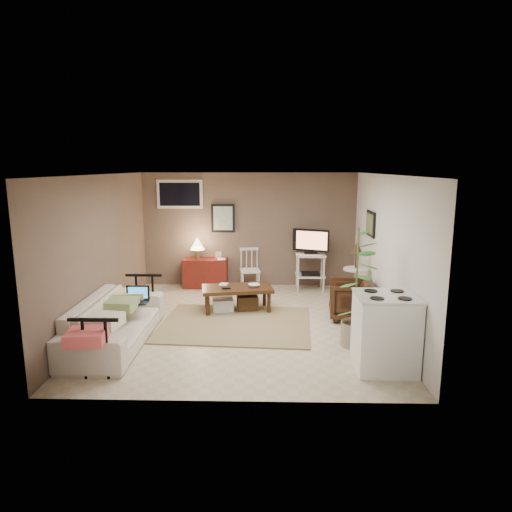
{
  "coord_description": "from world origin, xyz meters",
  "views": [
    {
      "loc": [
        0.39,
        -7.08,
        2.52
      ],
      "look_at": [
        0.2,
        0.35,
        1.06
      ],
      "focal_mm": 32.0,
      "sensor_mm": 36.0,
      "label": 1
    }
  ],
  "objects_px": {
    "spindle_chair": "(250,271)",
    "coffee_table": "(237,297)",
    "sofa": "(115,314)",
    "tv_stand": "(310,258)",
    "armchair": "(351,298)",
    "stove": "(385,332)",
    "potted_plant": "(357,283)",
    "side_table": "(356,267)",
    "red_console": "(205,270)"
  },
  "relations": [
    {
      "from": "armchair",
      "to": "sofa",
      "type": "bearing_deg",
      "value": -65.04
    },
    {
      "from": "armchair",
      "to": "stove",
      "type": "bearing_deg",
      "value": 8.77
    },
    {
      "from": "side_table",
      "to": "stove",
      "type": "distance_m",
      "value": 2.63
    },
    {
      "from": "tv_stand",
      "to": "armchair",
      "type": "relative_size",
      "value": 1.76
    },
    {
      "from": "side_table",
      "to": "armchair",
      "type": "xyz_separation_m",
      "value": [
        -0.19,
        -0.67,
        -0.38
      ]
    },
    {
      "from": "tv_stand",
      "to": "potted_plant",
      "type": "bearing_deg",
      "value": -83.16
    },
    {
      "from": "sofa",
      "to": "potted_plant",
      "type": "bearing_deg",
      "value": -89.82
    },
    {
      "from": "coffee_table",
      "to": "armchair",
      "type": "bearing_deg",
      "value": -10.56
    },
    {
      "from": "spindle_chair",
      "to": "armchair",
      "type": "xyz_separation_m",
      "value": [
        1.77,
        -1.81,
        -0.04
      ]
    },
    {
      "from": "red_console",
      "to": "armchair",
      "type": "bearing_deg",
      "value": -35.91
    },
    {
      "from": "stove",
      "to": "potted_plant",
      "type": "bearing_deg",
      "value": 106.97
    },
    {
      "from": "coffee_table",
      "to": "stove",
      "type": "xyz_separation_m",
      "value": [
        2.02,
        -2.3,
        0.23
      ]
    },
    {
      "from": "spindle_chair",
      "to": "side_table",
      "type": "height_order",
      "value": "side_table"
    },
    {
      "from": "spindle_chair",
      "to": "potted_plant",
      "type": "height_order",
      "value": "potted_plant"
    },
    {
      "from": "coffee_table",
      "to": "stove",
      "type": "distance_m",
      "value": 3.07
    },
    {
      "from": "side_table",
      "to": "coffee_table",
      "type": "bearing_deg",
      "value": -171.76
    },
    {
      "from": "red_console",
      "to": "potted_plant",
      "type": "bearing_deg",
      "value": -50.85
    },
    {
      "from": "coffee_table",
      "to": "tv_stand",
      "type": "height_order",
      "value": "tv_stand"
    },
    {
      "from": "armchair",
      "to": "potted_plant",
      "type": "height_order",
      "value": "potted_plant"
    },
    {
      "from": "spindle_chair",
      "to": "coffee_table",
      "type": "bearing_deg",
      "value": -97.04
    },
    {
      "from": "armchair",
      "to": "potted_plant",
      "type": "xyz_separation_m",
      "value": [
        -0.16,
        -1.18,
        0.56
      ]
    },
    {
      "from": "coffee_table",
      "to": "tv_stand",
      "type": "distance_m",
      "value": 2.09
    },
    {
      "from": "sofa",
      "to": "red_console",
      "type": "xyz_separation_m",
      "value": [
        0.86,
        3.17,
        -0.08
      ]
    },
    {
      "from": "potted_plant",
      "to": "stove",
      "type": "bearing_deg",
      "value": -73.03
    },
    {
      "from": "coffee_table",
      "to": "potted_plant",
      "type": "distance_m",
      "value": 2.45
    },
    {
      "from": "spindle_chair",
      "to": "tv_stand",
      "type": "height_order",
      "value": "tv_stand"
    },
    {
      "from": "stove",
      "to": "side_table",
      "type": "bearing_deg",
      "value": 87.37
    },
    {
      "from": "coffee_table",
      "to": "potted_plant",
      "type": "relative_size",
      "value": 0.76
    },
    {
      "from": "sofa",
      "to": "tv_stand",
      "type": "distance_m",
      "value": 4.32
    },
    {
      "from": "coffee_table",
      "to": "sofa",
      "type": "bearing_deg",
      "value": -136.67
    },
    {
      "from": "armchair",
      "to": "stove",
      "type": "relative_size",
      "value": 0.74
    },
    {
      "from": "potted_plant",
      "to": "spindle_chair",
      "type": "bearing_deg",
      "value": 118.27
    },
    {
      "from": "coffee_table",
      "to": "stove",
      "type": "bearing_deg",
      "value": -48.77
    },
    {
      "from": "spindle_chair",
      "to": "side_table",
      "type": "bearing_deg",
      "value": -30.11
    },
    {
      "from": "tv_stand",
      "to": "armchair",
      "type": "bearing_deg",
      "value": -74.18
    },
    {
      "from": "sofa",
      "to": "armchair",
      "type": "distance_m",
      "value": 3.79
    },
    {
      "from": "red_console",
      "to": "potted_plant",
      "type": "xyz_separation_m",
      "value": [
        2.57,
        -3.16,
        0.55
      ]
    },
    {
      "from": "coffee_table",
      "to": "tv_stand",
      "type": "relative_size",
      "value": 1.03
    },
    {
      "from": "coffee_table",
      "to": "sofa",
      "type": "xyz_separation_m",
      "value": [
        -1.65,
        -1.56,
        0.19
      ]
    },
    {
      "from": "side_table",
      "to": "armchair",
      "type": "distance_m",
      "value": 0.79
    },
    {
      "from": "sofa",
      "to": "side_table",
      "type": "height_order",
      "value": "side_table"
    },
    {
      "from": "sofa",
      "to": "tv_stand",
      "type": "xyz_separation_m",
      "value": [
        3.07,
        3.02,
        0.22
      ]
    },
    {
      "from": "armchair",
      "to": "stove",
      "type": "xyz_separation_m",
      "value": [
        0.07,
        -1.94,
        0.13
      ]
    },
    {
      "from": "red_console",
      "to": "tv_stand",
      "type": "relative_size",
      "value": 0.84
    },
    {
      "from": "potted_plant",
      "to": "sofa",
      "type": "bearing_deg",
      "value": -179.82
    },
    {
      "from": "sofa",
      "to": "side_table",
      "type": "bearing_deg",
      "value": -63.78
    },
    {
      "from": "side_table",
      "to": "stove",
      "type": "bearing_deg",
      "value": -92.63
    },
    {
      "from": "side_table",
      "to": "armchair",
      "type": "bearing_deg",
      "value": -106.09
    },
    {
      "from": "spindle_chair",
      "to": "armchair",
      "type": "bearing_deg",
      "value": -45.68
    },
    {
      "from": "potted_plant",
      "to": "stove",
      "type": "xyz_separation_m",
      "value": [
        0.23,
        -0.76,
        -0.43
      ]
    }
  ]
}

